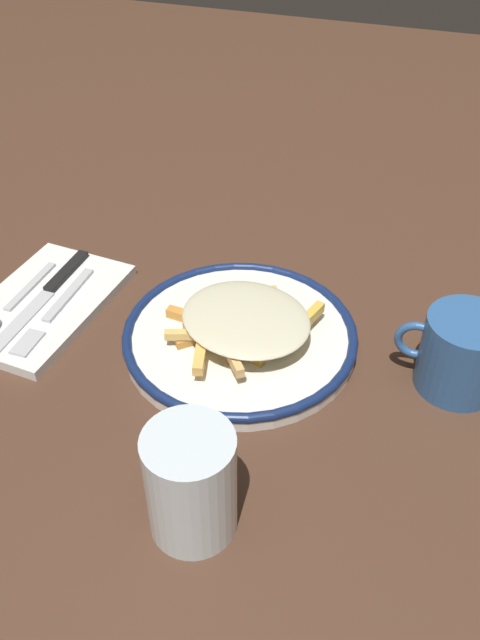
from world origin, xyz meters
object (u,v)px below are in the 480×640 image
object	(u,v)px
fries_heap	(242,321)
plate	(240,336)
napkin	(43,304)
fork	(56,309)
spoon	(6,310)
coffee_mug	(461,353)
water_glass	(191,484)
knife	(50,290)

from	to	relation	value
fries_heap	plate	bearing A→B (deg)	-50.65
fries_heap	napkin	xyz separation A→B (m)	(0.26, 0.01, -0.03)
fries_heap	fork	xyz separation A→B (m)	(0.23, 0.02, -0.02)
spoon	fork	bearing A→B (deg)	-158.16
fork	coffee_mug	distance (m)	0.48
water_glass	coffee_mug	xyz separation A→B (m)	(-0.21, -0.26, -0.01)
spoon	coffee_mug	world-z (taller)	coffee_mug
coffee_mug	spoon	bearing A→B (deg)	7.34
fries_heap	knife	xyz separation A→B (m)	(0.26, -0.01, -0.02)
spoon	knife	bearing A→B (deg)	-118.24
fries_heap	fork	bearing A→B (deg)	6.04
knife	fries_heap	bearing A→B (deg)	178.61
plate	fries_heap	bearing A→B (deg)	129.35
napkin	water_glass	bearing A→B (deg)	142.80
plate	spoon	xyz separation A→B (m)	(0.29, 0.05, 0.01)
napkin	knife	world-z (taller)	knife
fork	spoon	bearing A→B (deg)	21.84
fork	water_glass	size ratio (longest dim) A/B	1.54
plate	spoon	size ratio (longest dim) A/B	1.83
fork	knife	xyz separation A→B (m)	(0.03, -0.03, 0.00)
water_glass	knife	bearing A→B (deg)	-39.48
napkin	fork	distance (m)	0.03
fries_heap	spoon	xyz separation A→B (m)	(0.29, 0.05, -0.02)
knife	spoon	xyz separation A→B (m)	(0.03, 0.05, 0.00)
plate	napkin	world-z (taller)	plate
fork	spoon	xyz separation A→B (m)	(0.06, 0.02, 0.00)
plate	napkin	xyz separation A→B (m)	(0.26, 0.02, -0.01)
knife	coffee_mug	world-z (taller)	coffee_mug
spoon	water_glass	world-z (taller)	water_glass
plate	napkin	size ratio (longest dim) A/B	1.25
fork	fries_heap	bearing A→B (deg)	-173.96
water_glass	spoon	bearing A→B (deg)	-30.31
fork	coffee_mug	bearing A→B (deg)	-174.49
napkin	coffee_mug	xyz separation A→B (m)	(-0.50, -0.03, 0.04)
plate	knife	distance (m)	0.26
napkin	fries_heap	bearing A→B (deg)	-177.26
plate	spoon	bearing A→B (deg)	10.55
fries_heap	coffee_mug	world-z (taller)	coffee_mug
fries_heap	coffee_mug	size ratio (longest dim) A/B	1.64
knife	spoon	distance (m)	0.06
plate	water_glass	world-z (taller)	water_glass
plate	napkin	distance (m)	0.26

